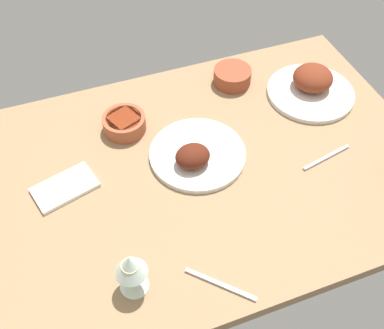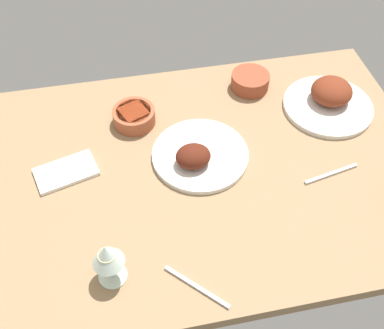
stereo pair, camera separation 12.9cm
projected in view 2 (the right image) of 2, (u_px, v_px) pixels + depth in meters
The scene contains 9 objects.
dining_table at pixel (192, 173), 132.66cm from camera, with size 140.00×90.00×4.00cm, color #937551.
plate_far_side at pixel (198, 155), 132.03cm from camera, with size 28.48×28.48×7.56cm.
plate_near_viewer at pixel (330, 99), 146.03cm from camera, with size 28.74×28.74×9.01cm.
bowl_cream at pixel (250, 81), 151.91cm from camera, with size 12.70×12.70×5.30cm.
bowl_sauce at pixel (134, 116), 141.27cm from camera, with size 13.20×13.20×5.04cm.
wine_glass at pixel (107, 256), 102.01cm from camera, with size 7.60×7.60×14.00cm.
folded_napkin at pixel (66, 172), 129.66cm from camera, with size 17.13×10.01×1.20cm, color white.
fork_loose at pixel (197, 287), 107.46cm from camera, with size 18.33×0.90×0.80cm, color silver.
spoon_loose at pixel (331, 174), 129.46cm from camera, with size 17.27×0.90×0.80cm, color silver.
Camera 2 is at (16.25, 81.40, 105.52)cm, focal length 42.42 mm.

